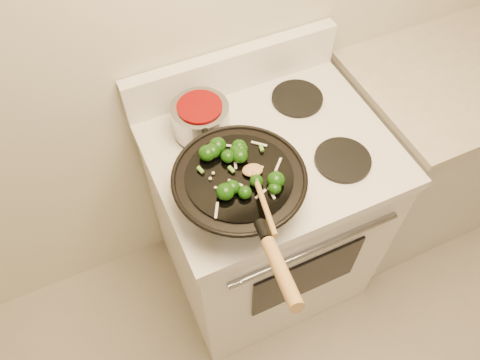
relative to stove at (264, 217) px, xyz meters
name	(u,v)px	position (x,y,z in m)	size (l,w,h in m)	color
stove	(264,217)	(0.00, 0.00, 0.00)	(0.78, 0.67, 1.08)	white
counter_unit	(425,148)	(0.83, 0.03, -0.01)	(0.78, 0.62, 0.91)	silver
wok	(240,187)	(-0.18, -0.16, 0.53)	(0.38, 0.63, 0.25)	black
stirfry	(235,164)	(-0.18, -0.12, 0.60)	(0.25, 0.25, 0.04)	#113908
wooden_spoon	(258,187)	(-0.16, -0.23, 0.60)	(0.09, 0.27, 0.07)	#B18246
saucepan	(201,118)	(-0.18, 0.15, 0.52)	(0.19, 0.30, 0.11)	gray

